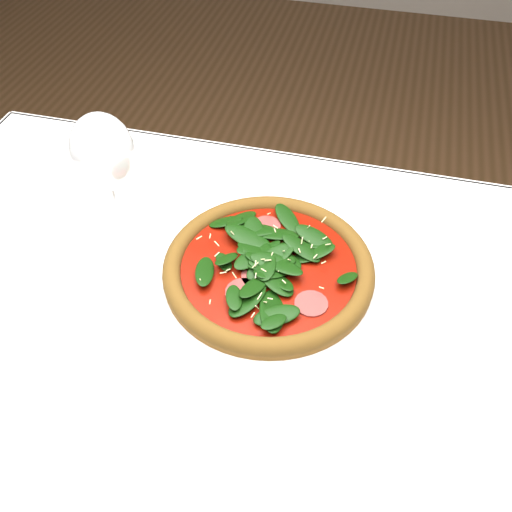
# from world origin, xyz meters

# --- Properties ---
(ground) EXTENTS (6.00, 6.00, 0.00)m
(ground) POSITION_xyz_m (0.00, 0.00, 0.00)
(ground) COLOR brown
(ground) RESTS_ON ground
(dining_table) EXTENTS (1.21, 0.81, 0.75)m
(dining_table) POSITION_xyz_m (0.00, 0.00, 0.65)
(dining_table) COLOR white
(dining_table) RESTS_ON ground
(plate) EXTENTS (0.37, 0.37, 0.02)m
(plate) POSITION_xyz_m (0.04, 0.07, 0.76)
(plate) COLOR white
(plate) RESTS_ON dining_table
(pizza) EXTENTS (0.40, 0.40, 0.04)m
(pizza) POSITION_xyz_m (0.04, 0.07, 0.78)
(pizza) COLOR brown
(pizza) RESTS_ON plate
(wine_glass) EXTENTS (0.09, 0.09, 0.23)m
(wine_glass) POSITION_xyz_m (-0.22, 0.10, 0.91)
(wine_glass) COLOR white
(wine_glass) RESTS_ON dining_table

